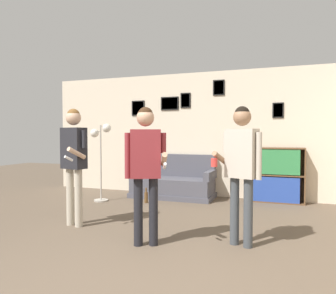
{
  "coord_description": "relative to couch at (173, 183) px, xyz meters",
  "views": [
    {
      "loc": [
        1.52,
        -2.22,
        1.35
      ],
      "look_at": [
        -0.17,
        2.38,
        1.16
      ],
      "focal_mm": 35.0,
      "sensor_mm": 36.0,
      "label": 1
    }
  ],
  "objects": [
    {
      "name": "bookshelf",
      "position": [
        2.06,
        0.19,
        0.24
      ],
      "size": [
        1.12,
        0.3,
        1.09
      ],
      "color": "brown",
      "rests_on": "ground_plane"
    },
    {
      "name": "person_watcher_holding_cup",
      "position": [
        1.78,
        -2.62,
        0.74
      ],
      "size": [
        0.57,
        0.38,
        1.68
      ],
      "color": "#3D4247",
      "rests_on": "ground_plane"
    },
    {
      "name": "couch",
      "position": [
        0.0,
        0.0,
        0.0
      ],
      "size": [
        1.76,
        0.8,
        0.91
      ],
      "color": "#4C4C56",
      "rests_on": "ground_plane"
    },
    {
      "name": "bottle_on_floor",
      "position": [
        -0.31,
        -0.74,
        -0.18
      ],
      "size": [
        0.07,
        0.07,
        0.3
      ],
      "color": "brown",
      "rests_on": "ground_plane"
    },
    {
      "name": "wall_back",
      "position": [
        0.77,
        0.41,
        1.06
      ],
      "size": [
        7.86,
        0.08,
        2.7
      ],
      "color": "beige",
      "rests_on": "ground_plane"
    },
    {
      "name": "person_player_foreground_center",
      "position": [
        0.69,
        -3.0,
        0.74
      ],
      "size": [
        0.58,
        0.4,
        1.68
      ],
      "color": "black",
      "rests_on": "ground_plane"
    },
    {
      "name": "person_player_foreground_left",
      "position": [
        -0.64,
        -2.59,
        0.77
      ],
      "size": [
        0.49,
        0.53,
        1.72
      ],
      "color": "#B7AD99",
      "rests_on": "ground_plane"
    },
    {
      "name": "floor_lamp",
      "position": [
        -1.23,
        -0.91,
        0.83
      ],
      "size": [
        0.45,
        0.28,
        1.56
      ],
      "color": "#ADA89E",
      "rests_on": "ground_plane"
    }
  ]
}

